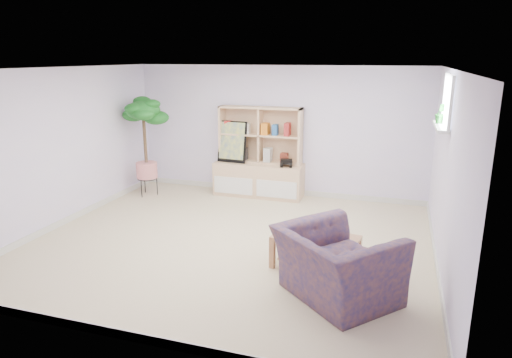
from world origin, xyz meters
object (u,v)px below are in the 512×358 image
(coffee_table, at_px, (315,252))
(floor_tree, at_px, (145,147))
(armchair, at_px, (337,260))
(storage_unit, at_px, (259,152))

(coffee_table, bearing_deg, floor_tree, 158.50)
(coffee_table, height_order, armchair, armchair)
(storage_unit, bearing_deg, armchair, -60.25)
(coffee_table, distance_m, armchair, 0.77)
(coffee_table, height_order, floor_tree, floor_tree)
(storage_unit, bearing_deg, coffee_table, -59.84)
(storage_unit, height_order, armchair, storage_unit)
(storage_unit, relative_size, armchair, 1.40)
(storage_unit, relative_size, coffee_table, 1.63)
(storage_unit, distance_m, armchair, 3.89)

